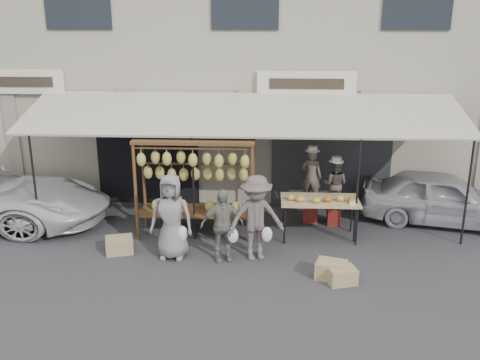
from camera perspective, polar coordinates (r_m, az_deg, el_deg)
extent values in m
plane|color=#2D2D30|center=(10.85, -0.34, -8.80)|extent=(90.00, 90.00, 0.00)
cube|color=#A29A81|center=(16.27, 0.99, 12.90)|extent=(24.00, 6.00, 7.00)
cube|color=#232328|center=(13.74, 9.70, 2.24)|extent=(3.00, 0.10, 2.50)
cube|color=black|center=(13.99, -9.81, 2.50)|extent=(2.60, 0.10, 2.50)
cube|color=silver|center=(13.25, 7.10, 10.18)|extent=(2.40, 0.10, 0.60)
cube|color=silver|center=(14.54, -22.04, 9.71)|extent=(2.00, 0.10, 0.60)
cube|color=beige|center=(12.23, 0.26, 7.10)|extent=(10.00, 2.34, 0.63)
cylinder|color=black|center=(12.53, -21.03, -0.68)|extent=(0.05, 0.05, 2.30)
cylinder|color=black|center=(11.57, -4.97, -1.00)|extent=(0.05, 0.05, 2.30)
cylinder|color=black|center=(11.62, 12.39, -1.27)|extent=(0.05, 0.05, 2.30)
cylinder|color=black|center=(12.22, 23.09, -1.38)|extent=(0.05, 0.05, 2.30)
cylinder|color=#4C3118|center=(11.69, -11.07, -1.34)|extent=(0.07, 0.07, 2.20)
cylinder|color=#4C3118|center=(11.35, 1.27, -1.57)|extent=(0.07, 0.07, 2.20)
cylinder|color=#4C3118|center=(12.43, -10.21, -0.15)|extent=(0.07, 0.07, 2.20)
cylinder|color=#4C3118|center=(12.11, 1.39, -0.34)|extent=(0.07, 0.07, 2.20)
cube|color=#4C3118|center=(11.53, -4.87, 4.36)|extent=(2.60, 0.90, 0.07)
cylinder|color=#4C3118|center=(11.22, -5.09, 3.36)|extent=(2.50, 0.05, 0.05)
cylinder|color=#4C3118|center=(11.90, -4.63, 4.18)|extent=(2.50, 0.05, 0.05)
cylinder|color=#4C3118|center=(11.67, -4.80, 1.73)|extent=(2.50, 0.05, 0.05)
cube|color=#4C3118|center=(12.01, -4.66, -3.32)|extent=(2.50, 0.80, 0.05)
ellipsoid|color=#DEC15C|center=(11.49, -10.50, 2.17)|extent=(0.20, 0.18, 0.30)
ellipsoid|color=#DEC15C|center=(11.57, -9.01, 2.41)|extent=(0.20, 0.18, 0.30)
ellipsoid|color=#DEC15C|center=(11.37, -7.80, 2.26)|extent=(0.20, 0.18, 0.30)
ellipsoid|color=#DEC15C|center=(11.47, -6.32, 2.45)|extent=(0.20, 0.18, 0.30)
ellipsoid|color=#DEC15C|center=(11.29, -5.05, 2.14)|extent=(0.20, 0.18, 0.30)
ellipsoid|color=#DEC15C|center=(11.40, -3.58, 2.28)|extent=(0.20, 0.18, 0.30)
ellipsoid|color=#DEC15C|center=(11.23, -2.27, 2.03)|extent=(0.20, 0.18, 0.30)
ellipsoid|color=#DEC15C|center=(11.35, -0.82, 2.30)|extent=(0.20, 0.18, 0.30)
ellipsoid|color=#DEC15C|center=(11.19, 0.54, 1.98)|extent=(0.20, 0.18, 0.30)
ellipsoid|color=#DEC15C|center=(11.91, -9.78, 0.82)|extent=(0.20, 0.18, 0.30)
ellipsoid|color=#DEC15C|center=(11.86, -8.54, 0.78)|extent=(0.20, 0.18, 0.30)
ellipsoid|color=#DEC15C|center=(11.82, -7.29, 0.55)|extent=(0.20, 0.18, 0.30)
ellipsoid|color=#DEC15C|center=(11.78, -6.03, 0.59)|extent=(0.20, 0.18, 0.30)
ellipsoid|color=#DEC15C|center=(11.73, -4.77, 0.68)|extent=(0.20, 0.18, 0.30)
ellipsoid|color=#DEC15C|center=(11.70, -3.49, 0.69)|extent=(0.20, 0.18, 0.30)
ellipsoid|color=#DEC15C|center=(11.68, -2.21, 0.55)|extent=(0.20, 0.18, 0.30)
ellipsoid|color=#DEC15C|center=(11.65, -0.93, 0.68)|extent=(0.20, 0.18, 0.30)
ellipsoid|color=#DEC15C|center=(11.64, 0.36, 0.57)|extent=(0.20, 0.18, 0.30)
cube|color=tan|center=(11.81, 8.52, -2.16)|extent=(1.70, 0.90, 0.05)
cylinder|color=black|center=(11.57, 4.77, -4.83)|extent=(0.04, 0.04, 0.85)
cylinder|color=black|center=(11.73, 12.34, -4.89)|extent=(0.04, 0.04, 0.85)
cylinder|color=black|center=(12.26, 4.68, -3.52)|extent=(0.04, 0.04, 0.85)
cylinder|color=black|center=(12.40, 11.82, -3.59)|extent=(0.04, 0.04, 0.85)
ellipsoid|color=gold|center=(11.63, 5.45, -1.86)|extent=(0.18, 0.14, 0.14)
ellipsoid|color=orange|center=(11.55, 6.46, -2.04)|extent=(0.18, 0.14, 0.14)
ellipsoid|color=gold|center=(11.53, 8.15, -2.14)|extent=(0.18, 0.14, 0.14)
ellipsoid|color=#B25919|center=(11.63, 9.32, -2.01)|extent=(0.18, 0.14, 0.14)
ellipsoid|color=gold|center=(11.71, 10.65, -1.95)|extent=(0.18, 0.14, 0.14)
ellipsoid|color=#B25919|center=(11.68, 11.84, -2.08)|extent=(0.18, 0.14, 0.14)
imported|color=brown|center=(12.61, 7.63, 0.37)|extent=(0.54, 0.42, 1.32)
imported|color=#4F4642|center=(12.55, 10.11, -0.44)|extent=(0.68, 0.60, 1.17)
imported|color=gray|center=(10.82, -7.33, -3.92)|extent=(0.90, 0.62, 1.77)
imported|color=gray|center=(10.69, -1.94, -4.83)|extent=(0.95, 0.60, 1.50)
imported|color=#5F524F|center=(10.69, 1.73, -4.06)|extent=(1.27, 0.94, 1.76)
cube|color=maroon|center=(12.90, 7.47, -3.42)|extent=(0.38, 0.38, 0.47)
cube|color=maroon|center=(12.81, 9.92, -3.81)|extent=(0.36, 0.36, 0.42)
cube|color=tan|center=(10.34, 9.71, -9.44)|extent=(0.66, 0.57, 0.33)
cube|color=tan|center=(10.21, 10.80, -9.97)|extent=(0.59, 0.51, 0.30)
cube|color=tan|center=(11.50, -12.74, -6.78)|extent=(0.65, 0.56, 0.33)
imported|color=#A8A8AD|center=(13.46, 20.69, -1.77)|extent=(3.92, 2.25, 1.25)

